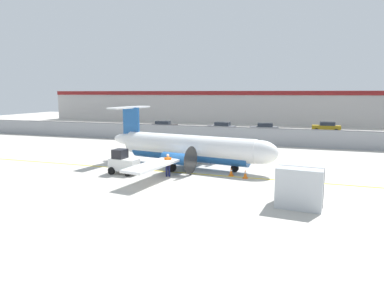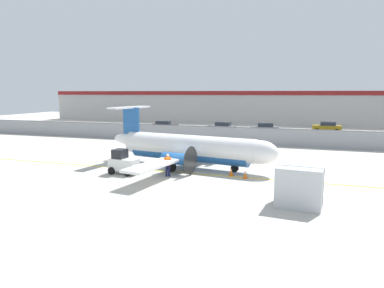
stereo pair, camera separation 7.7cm
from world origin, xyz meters
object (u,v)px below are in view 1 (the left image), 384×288
object	(u,v)px
traffic_cone_near_left	(245,174)
traffic_cone_near_right	(231,172)
cargo_container	(300,186)
parked_car_3	(326,127)
ground_crew_worker	(168,164)
parked_car_2	(264,128)
parked_car_1	(222,127)
commuter_airplane	(191,148)
parked_car_0	(164,126)
baggage_tug	(123,163)

from	to	relation	value
traffic_cone_near_left	traffic_cone_near_right	xyz separation A→B (m)	(-1.13, 0.43, 0.00)
cargo_container	parked_car_3	xyz separation A→B (m)	(3.54, 37.69, -0.21)
ground_crew_worker	traffic_cone_near_left	size ratio (longest dim) A/B	2.66
traffic_cone_near_left	traffic_cone_near_right	size ratio (longest dim) A/B	1.00
ground_crew_worker	parked_car_3	bearing A→B (deg)	-29.28
cargo_container	parked_car_2	bearing A→B (deg)	105.15
cargo_container	parked_car_1	xyz separation A→B (m)	(-11.84, 32.29, -0.21)
commuter_airplane	cargo_container	world-z (taller)	commuter_airplane
cargo_container	parked_car_0	bearing A→B (deg)	129.59
commuter_airplane	traffic_cone_near_left	size ratio (longest dim) A/B	25.07
ground_crew_worker	parked_car_0	size ratio (longest dim) A/B	0.39
cargo_container	parked_car_3	distance (m)	37.85
baggage_tug	parked_car_0	size ratio (longest dim) A/B	0.56
commuter_airplane	parked_car_3	size ratio (longest dim) A/B	3.80
baggage_tug	parked_car_3	world-z (taller)	baggage_tug
ground_crew_worker	parked_car_3	size ratio (longest dim) A/B	0.40
commuter_airplane	traffic_cone_near_left	distance (m)	5.57
traffic_cone_near_right	parked_car_0	xyz separation A→B (m)	(-16.29, 25.97, 0.58)
parked_car_2	cargo_container	bearing A→B (deg)	91.64
traffic_cone_near_right	parked_car_1	bearing A→B (deg)	104.48
parked_car_1	parked_car_3	distance (m)	16.29
cargo_container	parked_car_1	world-z (taller)	cargo_container
traffic_cone_near_right	parked_car_0	bearing A→B (deg)	122.10
traffic_cone_near_right	cargo_container	bearing A→B (deg)	-48.53
ground_crew_worker	parked_car_3	world-z (taller)	same
traffic_cone_near_right	parked_car_2	size ratio (longest dim) A/B	0.15
baggage_tug	cargo_container	bearing A→B (deg)	-10.14
traffic_cone_near_left	parked_car_1	size ratio (longest dim) A/B	0.15
commuter_airplane	parked_car_2	bearing A→B (deg)	92.31
traffic_cone_near_left	cargo_container	bearing A→B (deg)	-53.55
ground_crew_worker	baggage_tug	bearing A→B (deg)	85.28
traffic_cone_near_left	parked_car_0	xyz separation A→B (m)	(-17.42, 26.40, 0.58)
traffic_cone_near_right	ground_crew_worker	bearing A→B (deg)	-159.55
traffic_cone_near_right	parked_car_3	bearing A→B (deg)	75.20
traffic_cone_near_right	parked_car_1	world-z (taller)	parked_car_1
parked_car_0	parked_car_3	xyz separation A→B (m)	(24.77, 6.12, 0.00)
commuter_airplane	ground_crew_worker	xyz separation A→B (m)	(-0.66, -3.55, -0.65)
parked_car_3	baggage_tug	bearing A→B (deg)	64.89
traffic_cone_near_left	ground_crew_worker	bearing A→B (deg)	-167.65
parked_car_2	commuter_airplane	bearing A→B (deg)	74.81
commuter_airplane	ground_crew_worker	bearing A→B (deg)	-90.89
baggage_tug	parked_car_0	distance (m)	29.06
ground_crew_worker	traffic_cone_near_left	distance (m)	5.72
traffic_cone_near_right	parked_car_1	size ratio (longest dim) A/B	0.15
traffic_cone_near_left	parked_car_0	distance (m)	31.64
cargo_container	parked_car_3	bearing A→B (deg)	90.30
traffic_cone_near_right	parked_car_3	world-z (taller)	parked_car_3
parked_car_0	cargo_container	bearing A→B (deg)	-61.97
parked_car_2	parked_car_1	bearing A→B (deg)	-4.41
parked_car_1	baggage_tug	bearing A→B (deg)	91.96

